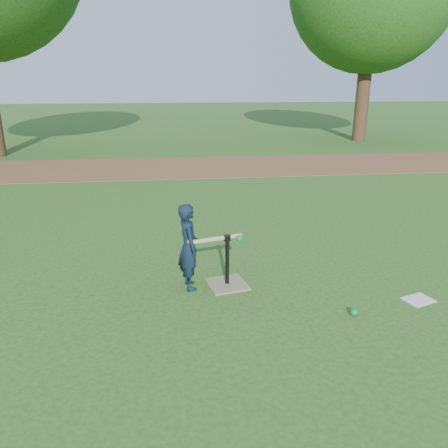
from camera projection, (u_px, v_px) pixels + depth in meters
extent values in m
plane|color=#285116|center=(241.00, 299.00, 4.76)|extent=(80.00, 80.00, 0.00)
cube|color=brown|center=(197.00, 167.00, 11.81)|extent=(24.00, 3.00, 0.01)
imported|color=black|center=(189.00, 247.00, 4.88)|extent=(0.29, 0.40, 0.99)
sphere|color=#0B8335|center=(354.00, 312.00, 4.41)|extent=(0.08, 0.08, 0.08)
cube|color=silver|center=(418.00, 300.00, 4.73)|extent=(0.36, 0.31, 0.01)
cube|color=#847953|center=(227.00, 284.00, 5.08)|extent=(0.51, 0.51, 0.02)
cylinder|color=black|center=(227.00, 261.00, 4.98)|extent=(0.05, 0.05, 0.55)
cylinder|color=black|center=(227.00, 238.00, 4.89)|extent=(0.08, 0.08, 0.06)
cylinder|color=tan|center=(217.00, 239.00, 4.86)|extent=(0.59, 0.21, 0.05)
sphere|color=tan|center=(190.00, 241.00, 4.79)|extent=(0.06, 0.06, 0.06)
sphere|color=#0B8335|center=(240.00, 238.00, 4.85)|extent=(0.08, 0.08, 0.08)
cylinder|color=#382316|center=(363.00, 94.00, 16.26)|extent=(0.50, 0.50, 3.42)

